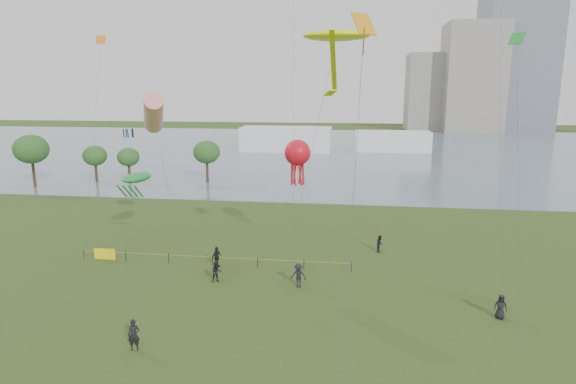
# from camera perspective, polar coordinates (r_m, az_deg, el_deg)

# --- Properties ---
(ground_plane) EXTENTS (400.00, 400.00, 0.00)m
(ground_plane) POSITION_cam_1_polar(r_m,az_deg,el_deg) (27.43, -3.02, -21.14)
(ground_plane) COLOR #233812
(lake) EXTENTS (400.00, 120.00, 0.08)m
(lake) POSITION_cam_1_polar(r_m,az_deg,el_deg) (123.52, 5.66, 5.03)
(lake) COLOR slate
(lake) RESTS_ON ground_plane
(building_mid) EXTENTS (20.00, 20.00, 38.00)m
(building_mid) POSITION_cam_1_polar(r_m,az_deg,el_deg) (189.20, 20.96, 12.50)
(building_mid) COLOR gray
(building_mid) RESTS_ON ground_plane
(building_low) EXTENTS (16.00, 18.00, 28.00)m
(building_low) POSITION_cam_1_polar(r_m,az_deg,el_deg) (192.52, 16.31, 11.29)
(building_low) COLOR gray
(building_low) RESTS_ON ground_plane
(pavilion_left) EXTENTS (22.00, 8.00, 6.00)m
(pavilion_left) POSITION_cam_1_polar(r_m,az_deg,el_deg) (119.28, -0.21, 6.28)
(pavilion_left) COLOR white
(pavilion_left) RESTS_ON ground_plane
(pavilion_right) EXTENTS (18.00, 7.00, 5.00)m
(pavilion_right) POSITION_cam_1_polar(r_m,az_deg,el_deg) (121.55, 12.29, 5.88)
(pavilion_right) COLOR white
(pavilion_right) RESTS_ON ground_plane
(trees) EXTENTS (30.41, 12.45, 8.20)m
(trees) POSITION_cam_1_polar(r_m,az_deg,el_deg) (82.49, -21.19, 4.39)
(trees) COLOR #342518
(trees) RESTS_ON ground_plane
(fence) EXTENTS (24.07, 0.07, 1.05)m
(fence) POSITION_cam_1_polar(r_m,az_deg,el_deg) (44.84, -16.51, -7.27)
(fence) COLOR black
(fence) RESTS_ON ground_plane
(spectator_a) EXTENTS (0.97, 0.88, 1.63)m
(spectator_a) POSITION_cam_1_polar(r_m,az_deg,el_deg) (39.06, -8.50, -9.40)
(spectator_a) COLOR black
(spectator_a) RESTS_ON ground_plane
(spectator_b) EXTENTS (1.33, 0.88, 1.92)m
(spectator_b) POSITION_cam_1_polar(r_m,az_deg,el_deg) (37.66, 1.25, -9.86)
(spectator_b) COLOR black
(spectator_b) RESTS_ON ground_plane
(spectator_c) EXTENTS (0.86, 1.15, 1.81)m
(spectator_c) POSITION_cam_1_polar(r_m,az_deg,el_deg) (42.17, -8.45, -7.62)
(spectator_c) COLOR black
(spectator_c) RESTS_ON ground_plane
(spectator_d) EXTENTS (0.91, 0.68, 1.68)m
(spectator_d) POSITION_cam_1_polar(r_m,az_deg,el_deg) (35.84, 23.89, -12.33)
(spectator_d) COLOR black
(spectator_d) RESTS_ON ground_plane
(spectator_f) EXTENTS (0.78, 0.61, 1.90)m
(spectator_f) POSITION_cam_1_polar(r_m,az_deg,el_deg) (30.69, -17.80, -15.84)
(spectator_f) COLOR black
(spectator_f) RESTS_ON ground_plane
(spectator_g) EXTENTS (0.75, 0.88, 1.60)m
(spectator_g) POSITION_cam_1_polar(r_m,az_deg,el_deg) (46.36, 10.84, -6.01)
(spectator_g) COLOR black
(spectator_g) RESTS_ON ground_plane
(kite_stingray) EXTENTS (6.33, 10.19, 19.73)m
(kite_stingray) POSITION_cam_1_polar(r_m,az_deg,el_deg) (41.12, 5.73, 17.90)
(kite_stingray) COLOR #3F3F42
(kite_windsock) EXTENTS (5.50, 5.11, 14.84)m
(kite_windsock) POSITION_cam_1_polar(r_m,az_deg,el_deg) (43.20, -15.66, 8.95)
(kite_windsock) COLOR #3F3F42
(kite_creature) EXTENTS (3.31, 9.53, 7.23)m
(kite_creature) POSITION_cam_1_polar(r_m,az_deg,el_deg) (47.96, -17.51, 1.62)
(kite_creature) COLOR #3F3F42
(kite_octopus) EXTENTS (4.96, 7.79, 10.70)m
(kite_octopus) POSITION_cam_1_polar(r_m,az_deg,el_deg) (42.66, 1.13, 4.59)
(kite_octopus) COLOR #3F3F42
(kite_delta) EXTENTS (1.48, 10.30, 19.13)m
(kite_delta) POSITION_cam_1_polar(r_m,az_deg,el_deg) (27.45, 8.87, 17.07)
(kite_delta) COLOR #3F3F42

